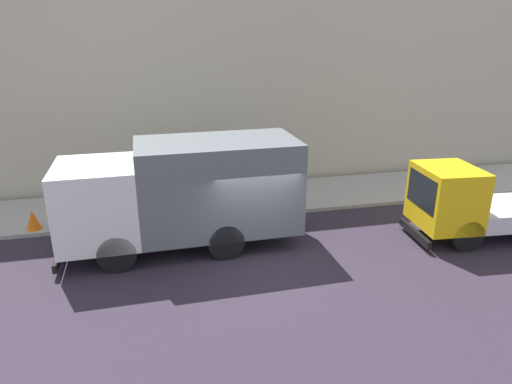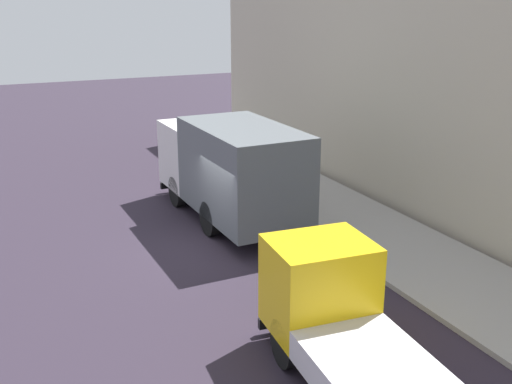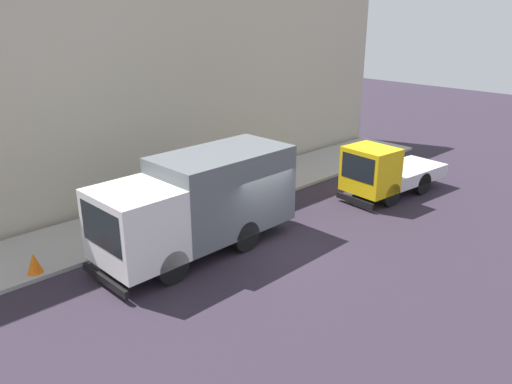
{
  "view_description": "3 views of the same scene",
  "coord_description": "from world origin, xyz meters",
  "px_view_note": "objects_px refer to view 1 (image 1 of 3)",
  "views": [
    {
      "loc": [
        -11.65,
        2.79,
        6.36
      ],
      "look_at": [
        1.28,
        -0.2,
        1.6
      ],
      "focal_mm": 31.76,
      "sensor_mm": 36.0,
      "label": 1
    },
    {
      "loc": [
        -5.94,
        -15.62,
        7.02
      ],
      "look_at": [
        1.6,
        0.66,
        1.29
      ],
      "focal_mm": 42.95,
      "sensor_mm": 36.0,
      "label": 2
    },
    {
      "loc": [
        -11.32,
        11.51,
        7.85
      ],
      "look_at": [
        1.06,
        -0.37,
        1.57
      ],
      "focal_mm": 35.39,
      "sensor_mm": 36.0,
      "label": 3
    }
  ],
  "objects_px": {
    "small_flatbed_truck": "(475,205)",
    "traffic_cone_orange": "(33,220)",
    "large_utility_truck": "(185,191)",
    "pedestrian_walking": "(136,192)"
  },
  "relations": [
    {
      "from": "pedestrian_walking",
      "to": "traffic_cone_orange",
      "type": "relative_size",
      "value": 2.37
    },
    {
      "from": "large_utility_truck",
      "to": "small_flatbed_truck",
      "type": "relative_size",
      "value": 1.3
    },
    {
      "from": "pedestrian_walking",
      "to": "traffic_cone_orange",
      "type": "xyz_separation_m",
      "value": [
        -0.6,
        3.33,
        -0.49
      ]
    },
    {
      "from": "small_flatbed_truck",
      "to": "traffic_cone_orange",
      "type": "height_order",
      "value": "small_flatbed_truck"
    },
    {
      "from": "small_flatbed_truck",
      "to": "pedestrian_walking",
      "type": "distance_m",
      "value": 11.35
    },
    {
      "from": "small_flatbed_truck",
      "to": "pedestrian_walking",
      "type": "xyz_separation_m",
      "value": [
        4.12,
        10.58,
        -0.16
      ]
    },
    {
      "from": "large_utility_truck",
      "to": "traffic_cone_orange",
      "type": "distance_m",
      "value": 5.47
    },
    {
      "from": "large_utility_truck",
      "to": "pedestrian_walking",
      "type": "bearing_deg",
      "value": 28.88
    },
    {
      "from": "large_utility_truck",
      "to": "traffic_cone_orange",
      "type": "xyz_separation_m",
      "value": [
        2.08,
        4.88,
        -1.34
      ]
    },
    {
      "from": "pedestrian_walking",
      "to": "traffic_cone_orange",
      "type": "bearing_deg",
      "value": -101.44
    }
  ]
}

